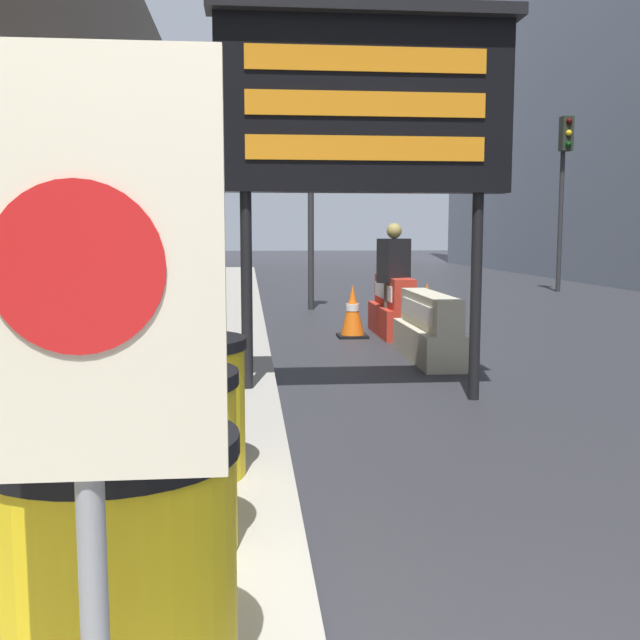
# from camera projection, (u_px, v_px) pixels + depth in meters

# --- Properties ---
(barrel_drum_foreground) EXTENTS (0.74, 0.74, 0.78)m
(barrel_drum_foreground) POSITION_uv_depth(u_px,v_px,m) (116.00, 565.00, 2.20)
(barrel_drum_foreground) COLOR yellow
(barrel_drum_foreground) RESTS_ON sidewalk_left
(barrel_drum_middle) EXTENTS (0.74, 0.74, 0.78)m
(barrel_drum_middle) POSITION_uv_depth(u_px,v_px,m) (154.00, 461.00, 3.20)
(barrel_drum_middle) COLOR yellow
(barrel_drum_middle) RESTS_ON sidewalk_left
(barrel_drum_back) EXTENTS (0.74, 0.74, 0.78)m
(barrel_drum_back) POSITION_uv_depth(u_px,v_px,m) (182.00, 407.00, 4.20)
(barrel_drum_back) COLOR yellow
(barrel_drum_back) RESTS_ON sidewalk_left
(warning_sign) EXTENTS (0.57, 0.08, 1.73)m
(warning_sign) POSITION_uv_depth(u_px,v_px,m) (82.00, 329.00, 1.48)
(warning_sign) COLOR gray
(warning_sign) RESTS_ON sidewalk_left
(message_board) EXTENTS (2.68, 0.36, 3.42)m
(message_board) POSITION_uv_depth(u_px,v_px,m) (364.00, 105.00, 6.41)
(message_board) COLOR black
(message_board) RESTS_ON ground_plane
(jersey_barrier_cream) EXTENTS (0.51, 1.88, 0.79)m
(jersey_barrier_cream) POSITION_uv_depth(u_px,v_px,m) (429.00, 331.00, 8.89)
(jersey_barrier_cream) COLOR beige
(jersey_barrier_cream) RESTS_ON ground_plane
(jersey_barrier_red_striped) EXTENTS (0.52, 1.61, 0.87)m
(jersey_barrier_red_striped) POSITION_uv_depth(u_px,v_px,m) (394.00, 309.00, 11.05)
(jersey_barrier_red_striped) COLOR red
(jersey_barrier_red_striped) RESTS_ON ground_plane
(traffic_cone_near) EXTENTS (0.43, 0.43, 0.76)m
(traffic_cone_near) POSITION_uv_depth(u_px,v_px,m) (353.00, 312.00, 10.78)
(traffic_cone_near) COLOR black
(traffic_cone_near) RESTS_ON ground_plane
(traffic_cone_mid) EXTENTS (0.38, 0.38, 0.69)m
(traffic_cone_mid) POSITION_uv_depth(u_px,v_px,m) (427.00, 303.00, 12.46)
(traffic_cone_mid) COLOR black
(traffic_cone_mid) RESTS_ON ground_plane
(traffic_light_near_curb) EXTENTS (0.28, 0.44, 3.72)m
(traffic_light_near_curb) POSITION_uv_depth(u_px,v_px,m) (311.00, 170.00, 14.31)
(traffic_light_near_curb) COLOR #2D2D30
(traffic_light_near_curb) RESTS_ON ground_plane
(traffic_light_far_side) EXTENTS (0.28, 0.45, 4.37)m
(traffic_light_far_side) POSITION_uv_depth(u_px,v_px,m) (564.00, 167.00, 18.73)
(traffic_light_far_side) COLOR #2D2D30
(traffic_light_far_side) RESTS_ON ground_plane
(pedestrian_worker) EXTENTS (0.50, 0.44, 1.64)m
(pedestrian_worker) POSITION_uv_depth(u_px,v_px,m) (394.00, 270.00, 10.69)
(pedestrian_worker) COLOR #514C42
(pedestrian_worker) RESTS_ON ground_plane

